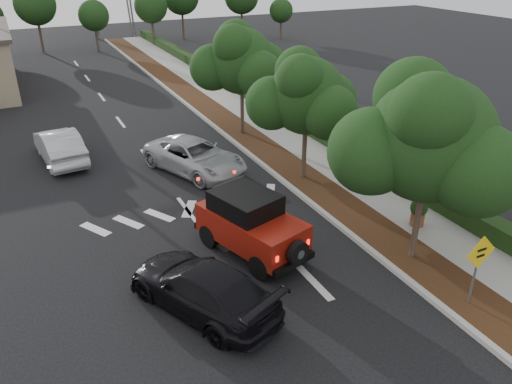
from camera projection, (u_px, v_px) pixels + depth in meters
ground at (252, 296)px, 14.76m from camera, size 120.00×120.00×0.00m
curb at (233, 141)px, 26.20m from camera, size 0.20×70.00×0.15m
planting_strip at (250, 139)px, 26.60m from camera, size 1.80×70.00×0.12m
sidewalk at (282, 133)px, 27.34m from camera, size 2.00×70.00×0.12m
hedge at (304, 124)px, 27.74m from camera, size 0.80×70.00×0.80m
transmission_tower at (116, 38)px, 55.80m from camera, size 7.00×4.00×28.00m
street_tree_near at (411, 258)px, 16.55m from camera, size 3.80×3.80×5.92m
street_tree_mid at (303, 179)px, 22.19m from camera, size 3.20×3.20×5.32m
street_tree_far at (243, 134)px, 27.43m from camera, size 3.40×3.40×5.62m
red_jeep at (248, 222)px, 16.54m from camera, size 2.84×4.31×2.11m
silver_suv_ahead at (195, 157)px, 22.59m from camera, size 4.18×5.73×1.45m
black_suv_oncoming at (202, 287)px, 13.97m from camera, size 3.84×5.32×1.43m
silver_sedan_oncoming at (59, 146)px, 23.69m from camera, size 2.12×4.85×1.55m
speed_hump_sign at (478, 261)px, 13.68m from camera, size 1.05×0.09×2.24m
terracotta_planter at (419, 210)px, 18.01m from camera, size 0.63×0.63×1.09m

